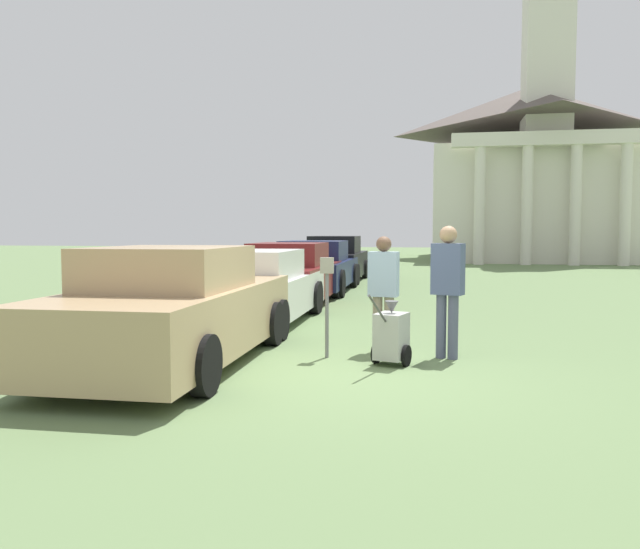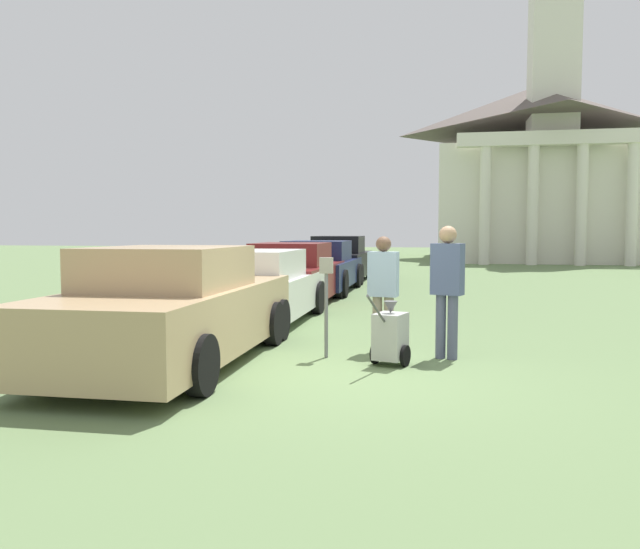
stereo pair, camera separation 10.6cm
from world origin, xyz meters
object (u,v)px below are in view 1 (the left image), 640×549
object	(u,v)px
person_supervisor	(448,283)
church	(530,168)
parked_car_tan	(174,310)
parked_car_black	(335,260)
parked_car_navy	(315,268)
parking_meter	(327,288)
person_worker	(383,287)
parked_car_white	(251,290)
parked_car_maroon	(290,276)
equipment_cart	(391,336)

from	to	relation	value
person_supervisor	church	xyz separation A→B (m)	(5.76, 32.19, 4.60)
parked_car_tan	parked_car_black	size ratio (longest dim) A/B	1.05
parked_car_tan	parked_car_navy	bearing A→B (deg)	89.54
parked_car_navy	parked_car_black	distance (m)	3.87
person_supervisor	parking_meter	bearing A→B (deg)	28.29
person_supervisor	parked_car_black	bearing A→B (deg)	-54.25
parked_car_navy	person_worker	xyz separation A→B (m)	(2.64, -8.71, 0.27)
person_worker	church	size ratio (longest dim) A/B	0.08
parked_car_black	person_worker	world-z (taller)	person_worker
person_supervisor	parked_car_white	bearing A→B (deg)	-15.44
parking_meter	church	world-z (taller)	church
parked_car_black	parking_meter	size ratio (longest dim) A/B	3.35
parked_car_black	person_supervisor	world-z (taller)	person_supervisor
parked_car_navy	person_supervisor	size ratio (longest dim) A/B	2.68
person_supervisor	person_worker	bearing A→B (deg)	1.93
parked_car_navy	person_supervisor	bearing A→B (deg)	-69.01
parked_car_white	parked_car_maroon	distance (m)	3.26
parked_car_navy	church	bearing A→B (deg)	67.67
parked_car_maroon	person_supervisor	distance (m)	6.82
parked_car_maroon	parked_car_navy	distance (m)	3.20
parked_car_black	parking_meter	distance (m)	13.25
church	equipment_cart	bearing A→B (deg)	-101.21
person_worker	equipment_cart	size ratio (longest dim) A/B	1.68
equipment_cart	church	bearing A→B (deg)	96.07
parked_car_black	person_supervisor	bearing A→B (deg)	-75.08
parking_meter	person_worker	world-z (taller)	person_worker
person_worker	person_supervisor	world-z (taller)	person_supervisor
equipment_cart	church	size ratio (longest dim) A/B	0.05
parked_car_white	church	world-z (taller)	church
parking_meter	person_worker	bearing A→B (deg)	35.55
parked_car_navy	parked_car_tan	bearing A→B (deg)	-90.46
parked_car_navy	parking_meter	xyz separation A→B (m)	(1.90, -9.24, 0.28)
parked_car_navy	church	xyz separation A→B (m)	(9.30, 23.18, 4.96)
person_worker	parked_car_white	bearing A→B (deg)	-32.32
parking_meter	church	bearing A→B (deg)	77.15
parked_car_navy	equipment_cart	world-z (taller)	parked_car_navy
parked_car_black	person_worker	distance (m)	12.86
parked_car_black	person_supervisor	xyz separation A→B (m)	(3.54, -12.88, 0.33)
parking_meter	person_worker	distance (m)	0.91
parked_car_tan	church	world-z (taller)	church
parked_car_tan	person_worker	xyz separation A→B (m)	(2.64, 1.31, 0.24)
parked_car_maroon	person_worker	distance (m)	6.12
parked_car_tan	church	bearing A→B (deg)	73.88
parked_car_maroon	parked_car_black	distance (m)	7.07
parked_car_white	parking_meter	bearing A→B (deg)	-56.10
parked_car_white	parking_meter	size ratio (longest dim) A/B	3.75
equipment_cart	church	world-z (taller)	church
parked_car_black	church	world-z (taller)	church
person_worker	parked_car_navy	bearing A→B (deg)	-64.96
parked_car_tan	parked_car_navy	world-z (taller)	parked_car_tan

